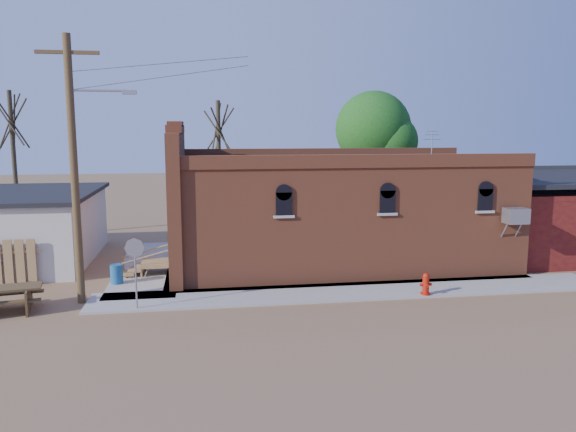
{
  "coord_description": "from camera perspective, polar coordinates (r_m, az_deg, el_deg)",
  "views": [
    {
      "loc": [
        -4.03,
        -18.42,
        5.94
      ],
      "look_at": [
        -0.5,
        4.13,
        2.4
      ],
      "focal_mm": 35.0,
      "sensor_mm": 36.0,
      "label": 1
    }
  ],
  "objects": [
    {
      "name": "brick_bar",
      "position": [
        24.84,
        4.41,
        0.46
      ],
      "size": [
        16.4,
        7.97,
        6.3
      ],
      "color": "#A35232",
      "rests_on": "ground"
    },
    {
      "name": "fire_hydrant",
      "position": [
        20.76,
        13.82,
        -6.72
      ],
      "size": [
        0.45,
        0.42,
        0.8
      ],
      "rotation": [
        0.0,
        0.0,
        -0.14
      ],
      "color": "#A91709",
      "rests_on": "sidewalk_south"
    },
    {
      "name": "tree_bare_far",
      "position": [
        33.92,
        -26.31,
        8.63
      ],
      "size": [
        2.8,
        2.8,
        8.16
      ],
      "color": "#483B29",
      "rests_on": "ground"
    },
    {
      "name": "ground",
      "position": [
        19.77,
        3.34,
        -8.69
      ],
      "size": [
        120.0,
        120.0,
        0.0
      ],
      "primitive_type": "plane",
      "color": "olive",
      "rests_on": "ground"
    },
    {
      "name": "trash_barrel",
      "position": [
        22.58,
        -17.02,
        -5.66
      ],
      "size": [
        0.48,
        0.48,
        0.73
      ],
      "primitive_type": "cylinder",
      "rotation": [
        0.0,
        0.0,
        -0.0
      ],
      "color": "#1B568B",
      "rests_on": "sidewalk_west"
    },
    {
      "name": "tree_bare_near",
      "position": [
        31.43,
        -7.1,
        8.79
      ],
      "size": [
        2.8,
        2.8,
        7.65
      ],
      "color": "#483B29",
      "rests_on": "ground"
    },
    {
      "name": "utility_pole",
      "position": [
        20.08,
        -20.78,
        4.91
      ],
      "size": [
        3.12,
        0.26,
        9.0
      ],
      "color": "#4F391F",
      "rests_on": "ground"
    },
    {
      "name": "picnic_table",
      "position": [
        20.65,
        -26.53,
        -7.25
      ],
      "size": [
        2.27,
        1.86,
        0.85
      ],
      "rotation": [
        0.0,
        0.0,
        0.18
      ],
      "color": "brown",
      "rests_on": "ground"
    },
    {
      "name": "red_shed",
      "position": [
        28.75,
        23.9,
        0.73
      ],
      "size": [
        5.4,
        6.4,
        4.3
      ],
      "color": "#540E15",
      "rests_on": "ground"
    },
    {
      "name": "sidewalk_west",
      "position": [
        25.22,
        -13.85,
        -4.97
      ],
      "size": [
        2.6,
        10.0,
        0.08
      ],
      "primitive_type": "cube",
      "color": "#9E9991",
      "rests_on": "ground"
    },
    {
      "name": "tree_leafy",
      "position": [
        33.46,
        8.65,
        8.71
      ],
      "size": [
        4.4,
        4.4,
        8.15
      ],
      "color": "#483B29",
      "rests_on": "ground"
    },
    {
      "name": "sidewalk_south",
      "position": [
        20.94,
        6.86,
        -7.61
      ],
      "size": [
        19.0,
        2.2,
        0.08
      ],
      "primitive_type": "cube",
      "color": "#9E9991",
      "rests_on": "ground"
    },
    {
      "name": "stop_sign",
      "position": [
        18.98,
        -15.3,
        -3.8
      ],
      "size": [
        0.64,
        0.08,
        2.37
      ],
      "rotation": [
        0.0,
        0.0,
        -0.39
      ],
      "color": "#949499",
      "rests_on": "sidewalk_south"
    }
  ]
}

